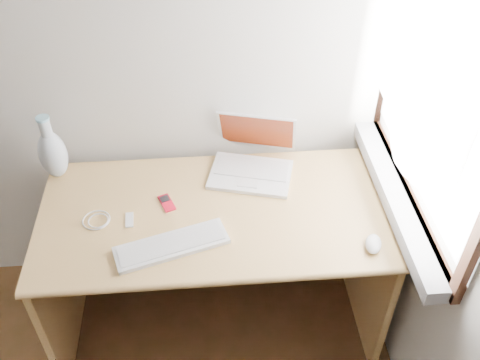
{
  "coord_description": "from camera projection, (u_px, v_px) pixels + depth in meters",
  "views": [
    {
      "loc": [
        0.97,
        -0.15,
        2.19
      ],
      "look_at": [
        1.09,
        1.35,
        0.87
      ],
      "focal_mm": 40.0,
      "sensor_mm": 36.0,
      "label": 1
    }
  ],
  "objects": [
    {
      "name": "window",
      "position": [
        432.0,
        86.0,
        1.73
      ],
      "size": [
        0.11,
        0.99,
        1.1
      ],
      "color": "white",
      "rests_on": "right_wall"
    },
    {
      "name": "desk",
      "position": [
        214.0,
        232.0,
        2.29
      ],
      "size": [
        1.36,
        0.68,
        0.72
      ],
      "color": "tan",
      "rests_on": "floor"
    },
    {
      "name": "laptop",
      "position": [
        250.0,
        160.0,
        2.24
      ],
      "size": [
        0.38,
        0.36,
        0.23
      ],
      "rotation": [
        0.0,
        0.0,
        -0.26
      ],
      "color": "white",
      "rests_on": "desk"
    },
    {
      "name": "external_keyboard",
      "position": [
        172.0,
        245.0,
        1.94
      ],
      "size": [
        0.43,
        0.24,
        0.02
      ],
      "rotation": [
        0.0,
        0.0,
        0.29
      ],
      "color": "white",
      "rests_on": "desk"
    },
    {
      "name": "mouse",
      "position": [
        373.0,
        244.0,
        1.94
      ],
      "size": [
        0.08,
        0.11,
        0.03
      ],
      "primitive_type": "ellipsoid",
      "rotation": [
        0.0,
        0.0,
        -0.31
      ],
      "color": "white",
      "rests_on": "desk"
    },
    {
      "name": "ipod",
      "position": [
        167.0,
        203.0,
        2.12
      ],
      "size": [
        0.08,
        0.11,
        0.01
      ],
      "rotation": [
        0.0,
        0.0,
        0.38
      ],
      "color": "#B60C22",
      "rests_on": "desk"
    },
    {
      "name": "cable_coil",
      "position": [
        96.0,
        220.0,
        2.05
      ],
      "size": [
        0.14,
        0.14,
        0.01
      ],
      "primitive_type": "torus",
      "rotation": [
        0.0,
        0.0,
        0.33
      ],
      "color": "white",
      "rests_on": "desk"
    },
    {
      "name": "remote",
      "position": [
        129.0,
        220.0,
        2.05
      ],
      "size": [
        0.03,
        0.08,
        0.01
      ],
      "primitive_type": "cube",
      "rotation": [
        0.0,
        0.0,
        0.07
      ],
      "color": "white",
      "rests_on": "desk"
    },
    {
      "name": "vase",
      "position": [
        53.0,
        153.0,
        2.17
      ],
      "size": [
        0.11,
        0.11,
        0.29
      ],
      "color": "silver",
      "rests_on": "desk"
    }
  ]
}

